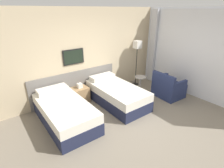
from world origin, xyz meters
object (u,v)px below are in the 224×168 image
Objects in this scene: bed_near_door at (65,112)px; nightstand at (80,94)px; side_table at (140,82)px; armchair at (168,88)px; bed_near_window at (116,94)px; floor_lamp at (137,49)px.

bed_near_door is 3.32× the size of nightstand.
side_table is 0.91m from armchair.
side_table is at bearing 1.89° from bed_near_window.
nightstand is 1.98m from side_table.
floor_lamp is 1.73m from armchair.
side_table is at bearing -123.18° from floor_lamp.
nightstand is 2.54m from floor_lamp.
floor_lamp reaches higher than bed_near_window.
floor_lamp is 1.88× the size of armchair.
bed_near_door is 1.63m from bed_near_window.
bed_near_door is 2.29× the size of armchair.
bed_near_door is 3.31m from armchair.
floor_lamp is at bearing 25.35° from bed_near_window.
bed_near_window is at bearing -178.11° from side_table.
armchair is at bearing -21.94° from bed_near_window.
armchair is (1.62, -0.65, -0.00)m from bed_near_window.
bed_near_window reaches higher than nightstand.
armchair is at bearing -29.71° from nightstand.
floor_lamp is 1.23m from side_table.
floor_lamp is (2.28, -0.04, 1.11)m from nightstand.
nightstand is (-0.81, 0.74, -0.05)m from bed_near_window.
bed_near_door is at bearing -167.35° from floor_lamp.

